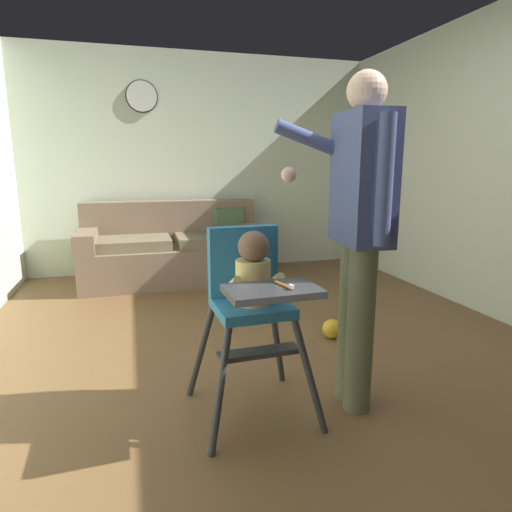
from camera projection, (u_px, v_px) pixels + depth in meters
ground at (280, 376)px, 2.80m from camera, size 5.66×7.40×0.10m
wall_far at (202, 164)px, 5.29m from camera, size 4.86×0.06×2.53m
couch at (174, 251)px, 4.88m from camera, size 1.95×0.86×0.86m
high_chair at (252, 288)px, 2.17m from camera, size 0.63×0.74×0.96m
adult_standing at (359, 226)px, 2.20m from camera, size 0.51×0.53×1.70m
toy_ball at (332, 329)px, 3.27m from camera, size 0.14×0.14×0.14m
wall_clock at (142, 96)px, 4.93m from camera, size 0.35×0.04×0.35m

